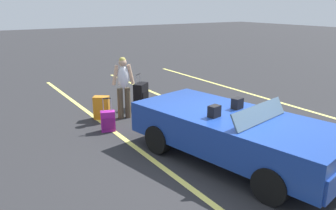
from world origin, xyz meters
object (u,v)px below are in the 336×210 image
Objects in this scene: suitcase_medium_bright at (102,108)px; suitcase_small_carryon at (108,121)px; suitcase_large_black at (141,96)px; traveler_person at (123,84)px; convertible_car at (243,135)px.

suitcase_small_carryon is at bearing -156.47° from suitcase_medium_bright.
suitcase_large_black is 1.64× the size of suitcase_medium_bright.
traveler_person is at bearing -92.11° from suitcase_large_black.
convertible_car is at bearing 25.95° from traveler_person.
suitcase_large_black reaches higher than suitcase_small_carryon.
convertible_car is 4.26m from suitcase_large_black.
convertible_car is 3.36m from suitcase_small_carryon.
traveler_person is at bearing -78.27° from suitcase_medium_bright.
suitcase_medium_bright is (0.31, -1.37, -0.06)m from suitcase_large_black.
traveler_person is at bearing 152.05° from suitcase_small_carryon.
suitcase_small_carryon is 1.23m from traveler_person.
traveler_person reaches higher than suitcase_medium_bright.
suitcase_large_black is 1.24× the size of suitcase_small_carryon.
suitcase_medium_bright is 0.75× the size of suitcase_small_carryon.
traveler_person is at bearing 179.44° from convertible_car.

